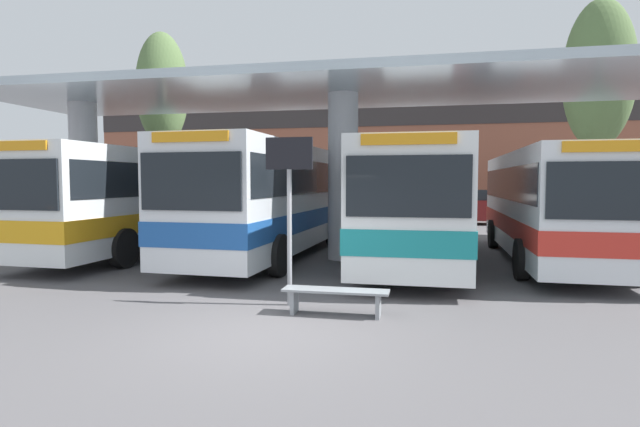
% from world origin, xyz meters
% --- Properties ---
extents(ground_plane, '(100.00, 100.00, 0.00)m').
position_xyz_m(ground_plane, '(0.00, 0.00, 0.00)').
color(ground_plane, '#565456').
extents(townhouse_backdrop, '(40.00, 0.58, 7.69)m').
position_xyz_m(townhouse_backdrop, '(0.00, 24.72, 4.48)').
color(townhouse_backdrop, brown).
rests_on(townhouse_backdrop, ground_plane).
extents(station_canopy, '(22.68, 6.30, 5.22)m').
position_xyz_m(station_canopy, '(0.00, 7.49, 4.42)').
color(station_canopy, silver).
rests_on(station_canopy, ground_plane).
extents(transit_bus_left_bay, '(2.96, 11.73, 3.32)m').
position_xyz_m(transit_bus_left_bay, '(-6.67, 8.32, 1.86)').
color(transit_bus_left_bay, white).
rests_on(transit_bus_left_bay, ground_plane).
extents(transit_bus_center_bay, '(3.09, 10.62, 3.44)m').
position_xyz_m(transit_bus_center_bay, '(-2.25, 7.64, 1.92)').
color(transit_bus_center_bay, silver).
rests_on(transit_bus_center_bay, ground_plane).
extents(transit_bus_right_bay, '(2.87, 11.29, 3.31)m').
position_xyz_m(transit_bus_right_bay, '(2.09, 7.96, 1.84)').
color(transit_bus_right_bay, white).
rests_on(transit_bus_right_bay, ground_plane).
extents(transit_bus_far_right_bay, '(2.88, 10.30, 3.18)m').
position_xyz_m(transit_bus_far_right_bay, '(6.00, 8.32, 1.77)').
color(transit_bus_far_right_bay, silver).
rests_on(transit_bus_far_right_bay, ground_plane).
extents(waiting_bench_mid_platform, '(1.88, 0.44, 0.46)m').
position_xyz_m(waiting_bench_mid_platform, '(0.90, 1.16, 0.35)').
color(waiting_bench_mid_platform, gray).
rests_on(waiting_bench_mid_platform, ground_plane).
extents(info_sign_platform, '(0.90, 0.09, 3.18)m').
position_xyz_m(info_sign_platform, '(-0.08, 1.68, 2.26)').
color(info_sign_platform, gray).
rests_on(info_sign_platform, ground_plane).
extents(poplar_tree_behind_left, '(2.33, 2.33, 9.13)m').
position_xyz_m(poplar_tree_behind_left, '(-9.38, 13.72, 6.44)').
color(poplar_tree_behind_left, brown).
rests_on(poplar_tree_behind_left, ground_plane).
extents(poplar_tree_behind_right, '(2.75, 2.75, 9.74)m').
position_xyz_m(poplar_tree_behind_right, '(9.31, 15.12, 6.67)').
color(poplar_tree_behind_right, brown).
rests_on(poplar_tree_behind_right, ground_plane).
extents(parked_car_street, '(4.53, 2.32, 1.90)m').
position_xyz_m(parked_car_street, '(6.14, 21.25, 0.93)').
color(parked_car_street, maroon).
rests_on(parked_car_street, ground_plane).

